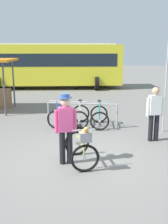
{
  "coord_description": "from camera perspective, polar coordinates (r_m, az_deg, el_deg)",
  "views": [
    {
      "loc": [
        0.58,
        -6.33,
        2.73
      ],
      "look_at": [
        0.01,
        0.98,
        1.0
      ],
      "focal_mm": 43.09,
      "sensor_mm": 36.0,
      "label": 1
    }
  ],
  "objects": [
    {
      "name": "bus_distant",
      "position": [
        19.24,
        -7.44,
        10.23
      ],
      "size": [
        10.23,
        4.21,
        3.08
      ],
      "color": "yellow",
      "rests_on": "ground"
    },
    {
      "name": "pedestrian_with_backpack",
      "position": [
        8.26,
        14.7,
        0.31
      ],
      "size": [
        0.52,
        0.39,
        1.64
      ],
      "color": "black",
      "rests_on": "ground"
    },
    {
      "name": "person_with_featured_bike",
      "position": [
        6.38,
        -3.91,
        -2.97
      ],
      "size": [
        0.51,
        0.32,
        1.72
      ],
      "color": "black",
      "rests_on": "ground"
    },
    {
      "name": "racked_bike_blue",
      "position": [
        9.84,
        -4.89,
        -0.66
      ],
      "size": [
        0.87,
        1.2,
        0.97
      ],
      "color": "black",
      "rests_on": "ground"
    },
    {
      "name": "bike_rack_rail",
      "position": [
        9.46,
        -0.39,
        0.51
      ],
      "size": [
        2.51,
        0.2,
        0.88
      ],
      "color": "#99999E",
      "rests_on": "ground"
    },
    {
      "name": "racked_bike_teal",
      "position": [
        9.63,
        3.26,
        -0.93
      ],
      "size": [
        0.71,
        1.13,
        0.97
      ],
      "color": "black",
      "rests_on": "ground"
    },
    {
      "name": "racked_bike_white",
      "position": [
        9.71,
        -0.86,
        -0.8
      ],
      "size": [
        0.69,
        1.14,
        0.98
      ],
      "color": "black",
      "rests_on": "ground"
    },
    {
      "name": "featured_bicycle",
      "position": [
        6.41,
        -0.5,
        -7.2
      ],
      "size": [
        0.94,
        1.25,
        1.09
      ],
      "color": "black",
      "rests_on": "ground"
    },
    {
      "name": "ground_plane",
      "position": [
        6.92,
        -0.73,
        -9.96
      ],
      "size": [
        80.0,
        80.0,
        0.0
      ],
      "primitive_type": "plane",
      "color": "slate"
    }
  ]
}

